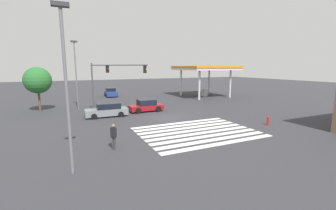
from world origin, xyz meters
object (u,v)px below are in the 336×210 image
street_light_pole_a (66,77)px  tree_corner_a (37,80)px  car_1 (107,110)px  car_2 (111,92)px  car_3 (146,106)px  street_light_pole_b (76,70)px  traffic_signal_mast (109,77)px  pedestrian (114,135)px  fire_hydrant (268,121)px

street_light_pole_a → tree_corner_a: 20.03m
street_light_pole_a → tree_corner_a: (-3.06, 19.76, -1.18)m
car_1 → tree_corner_a: size_ratio=0.84×
car_2 → car_3: size_ratio=1.14×
car_2 → tree_corner_a: tree_corner_a is taller
car_1 → street_light_pole_b: bearing=-63.2°
traffic_signal_mast → street_light_pole_a: street_light_pole_a is taller
car_2 → pedestrian: bearing=-5.9°
car_2 → street_light_pole_a: 32.33m
car_1 → pedestrian: size_ratio=2.63×
pedestrian → street_light_pole_a: street_light_pole_a is taller
tree_corner_a → street_light_pole_a: bearing=-81.2°
car_2 → street_light_pole_b: (-6.48, -12.15, 4.45)m
car_2 → street_light_pole_a: (-7.83, -31.06, 4.32)m
car_3 → pedestrian: pedestrian is taller
traffic_signal_mast → car_2: (3.06, 15.94, -3.65)m
car_1 → street_light_pole_a: bearing=74.3°
traffic_signal_mast → car_3: traffic_signal_mast is taller
tree_corner_a → traffic_signal_mast: bearing=-30.6°
car_1 → car_3: (4.98, 0.99, -0.02)m
traffic_signal_mast → car_1: traffic_signal_mast is taller
tree_corner_a → fire_hydrant: tree_corner_a is taller
traffic_signal_mast → car_2: size_ratio=1.24×
pedestrian → tree_corner_a: bearing=63.9°
car_3 → street_light_pole_b: 10.10m
car_1 → pedestrian: 10.71m
car_3 → traffic_signal_mast: bearing=-13.9°
traffic_signal_mast → tree_corner_a: (-7.84, 4.64, -0.51)m
tree_corner_a → car_2: bearing=46.0°
pedestrian → car_3: bearing=16.7°
car_3 → pedestrian: bearing=60.0°
car_1 → car_2: 18.28m
car_3 → car_2: bearing=-87.1°
car_1 → street_light_pole_a: (-4.07, -13.17, 4.33)m
car_2 → car_3: car_2 is taller
pedestrian → street_light_pole_b: (-1.33, 16.36, 4.19)m
street_light_pole_b → tree_corner_a: street_light_pole_b is taller
car_1 → street_light_pole_b: size_ratio=0.53×
car_2 → pedestrian: pedestrian is taller
traffic_signal_mast → fire_hydrant: size_ratio=6.95×
car_1 → street_light_pole_b: 7.76m
car_1 → car_2: car_2 is taller
street_light_pole_a → fire_hydrant: size_ratio=9.88×
car_3 → tree_corner_a: tree_corner_a is taller
street_light_pole_b → car_1: bearing=-64.7°
traffic_signal_mast → car_2: traffic_signal_mast is taller
car_2 → street_light_pole_b: bearing=-23.7°
car_3 → tree_corner_a: bearing=-26.0°
car_2 → street_light_pole_a: bearing=-9.8°
street_light_pole_a → fire_hydrant: (17.47, 2.88, -4.63)m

